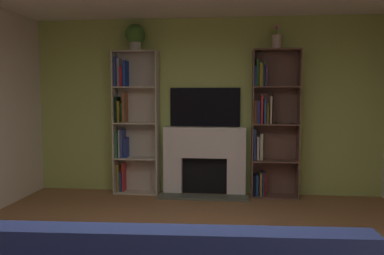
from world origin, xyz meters
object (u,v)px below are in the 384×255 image
(tv, at_px, (205,107))
(vase_with_flowers, at_px, (277,41))
(bookshelf_left, at_px, (131,121))
(potted_plant, at_px, (135,36))
(bookshelf_right, at_px, (269,125))
(fireplace, at_px, (205,159))

(tv, distance_m, vase_with_flowers, 1.47)
(bookshelf_left, relative_size, potted_plant, 5.51)
(bookshelf_right, height_order, vase_with_flowers, vase_with_flowers)
(bookshelf_left, distance_m, vase_with_flowers, 2.56)
(fireplace, relative_size, tv, 1.26)
(tv, relative_size, vase_with_flowers, 3.07)
(bookshelf_right, bearing_deg, fireplace, 179.71)
(fireplace, distance_m, tv, 0.82)
(fireplace, bearing_deg, bookshelf_left, 179.74)
(bookshelf_right, height_order, potted_plant, potted_plant)
(fireplace, xyz_separation_m, potted_plant, (-1.08, -0.04, 1.92))
(tv, distance_m, bookshelf_left, 1.20)
(bookshelf_left, xyz_separation_m, bookshelf_right, (2.16, -0.01, -0.03))
(fireplace, bearing_deg, vase_with_flowers, -2.06)
(bookshelf_left, bearing_deg, potted_plant, -25.90)
(fireplace, bearing_deg, potted_plant, -177.95)
(vase_with_flowers, bearing_deg, fireplace, 177.94)
(tv, bearing_deg, vase_with_flowers, -6.35)
(fireplace, relative_size, potted_plant, 3.40)
(potted_plant, bearing_deg, fireplace, 2.05)
(fireplace, height_order, bookshelf_left, bookshelf_left)
(bookshelf_right, distance_m, potted_plant, 2.48)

